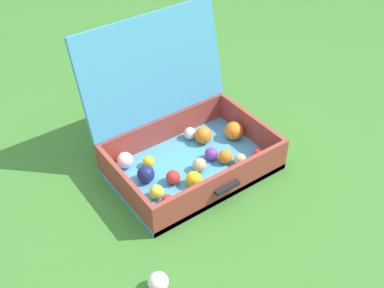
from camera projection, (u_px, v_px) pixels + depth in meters
ground_plane at (184, 188)px, 1.96m from camera, size 16.00×16.00×0.00m
open_suitcase at (182, 138)px, 2.01m from camera, size 0.65×0.58×0.57m
stray_ball_on_grass at (158, 282)px, 1.58m from camera, size 0.07×0.07×0.07m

